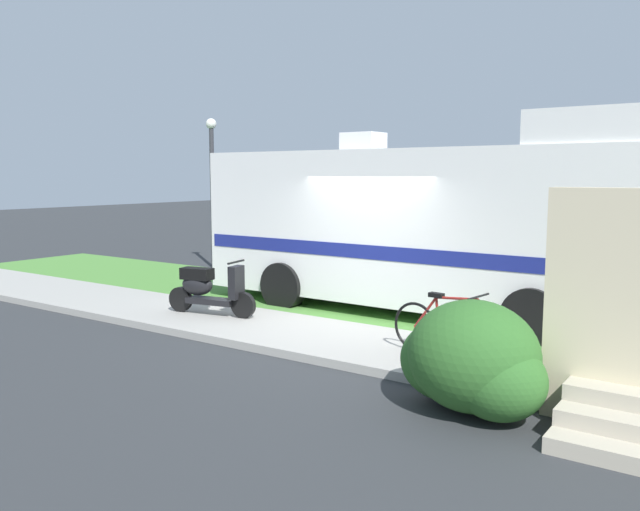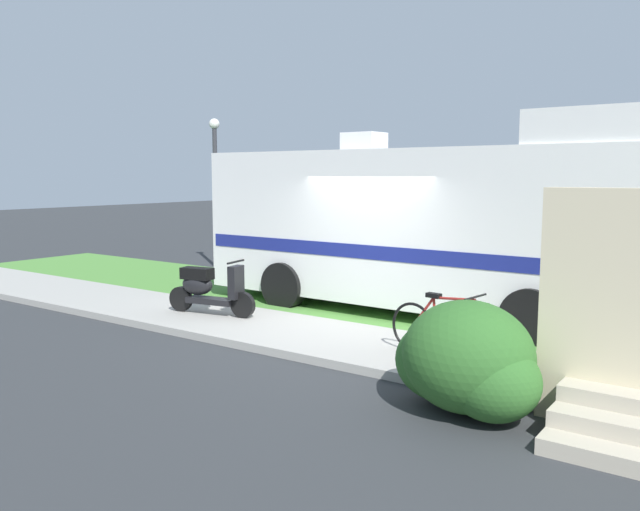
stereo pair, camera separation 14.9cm
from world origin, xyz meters
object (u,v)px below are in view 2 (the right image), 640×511
at_px(scooter, 208,288).
at_px(street_lamp_post, 215,178).
at_px(pickup_truck_far, 393,225).
at_px(bicycle, 445,330).
at_px(motorhome_rv, 425,224).

relative_size(scooter, street_lamp_post, 0.43).
bearing_deg(pickup_truck_far, street_lamp_post, -114.98).
xyz_separation_m(bicycle, street_lamp_post, (-8.91, 4.86, 1.95)).
height_order(scooter, pickup_truck_far, pickup_truck_far).
bearing_deg(scooter, pickup_truck_far, 100.81).
bearing_deg(street_lamp_post, scooter, -46.97).
height_order(scooter, bicycle, scooter).
height_order(motorhome_rv, bicycle, motorhome_rv).
xyz_separation_m(scooter, pickup_truck_far, (-1.92, 10.06, 0.36)).
distance_m(bicycle, street_lamp_post, 10.34).
relative_size(scooter, bicycle, 1.01).
bearing_deg(bicycle, scooter, 178.21).
bearing_deg(street_lamp_post, bicycle, -28.63).
distance_m(motorhome_rv, scooter, 4.02).
bearing_deg(scooter, street_lamp_post, 133.03).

